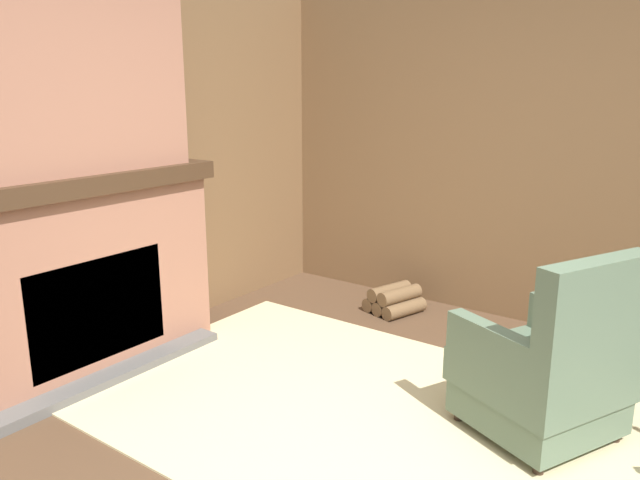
% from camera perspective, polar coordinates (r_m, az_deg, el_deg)
% --- Properties ---
extents(wood_panel_wall_left, '(0.06, 5.46, 2.55)m').
position_cam_1_polar(wood_panel_wall_left, '(4.10, -23.56, 6.34)').
color(wood_panel_wall_left, brown).
rests_on(wood_panel_wall_left, ground).
extents(wood_panel_wall_back, '(5.46, 0.09, 2.55)m').
position_cam_1_polar(wood_panel_wall_back, '(4.64, 23.52, 7.24)').
color(wood_panel_wall_back, brown).
rests_on(wood_panel_wall_back, ground).
extents(fireplace_hearth, '(0.57, 1.85, 1.24)m').
position_cam_1_polar(fireplace_hearth, '(4.04, -21.03, -3.12)').
color(fireplace_hearth, '#93604C').
rests_on(fireplace_hearth, ground).
extents(chimney_breast, '(0.32, 1.54, 1.29)m').
position_cam_1_polar(chimney_breast, '(3.89, -22.82, 15.06)').
color(chimney_breast, '#93604C').
rests_on(chimney_breast, fireplace_hearth).
extents(area_rug, '(3.84, 2.05, 0.01)m').
position_cam_1_polar(area_rug, '(3.40, 8.84, -16.89)').
color(area_rug, '#C6B789').
rests_on(area_rug, ground).
extents(armchair, '(0.89, 0.90, 0.99)m').
position_cam_1_polar(armchair, '(3.36, 20.10, -11.26)').
color(armchair, '#516651').
rests_on(armchair, ground).
extents(firewood_stack, '(0.43, 0.46, 0.21)m').
position_cam_1_polar(firewood_stack, '(4.94, 6.82, -5.49)').
color(firewood_stack, brown).
rests_on(firewood_stack, ground).
extents(oil_lamp_vase, '(0.12, 0.12, 0.27)m').
position_cam_1_polar(oil_lamp_vase, '(3.77, -26.88, 6.28)').
color(oil_lamp_vase, silver).
rests_on(oil_lamp_vase, fireplace_hearth).
extents(storage_case, '(0.17, 0.23, 0.16)m').
position_cam_1_polar(storage_case, '(4.16, -17.69, 7.53)').
color(storage_case, black).
rests_on(storage_case, fireplace_hearth).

